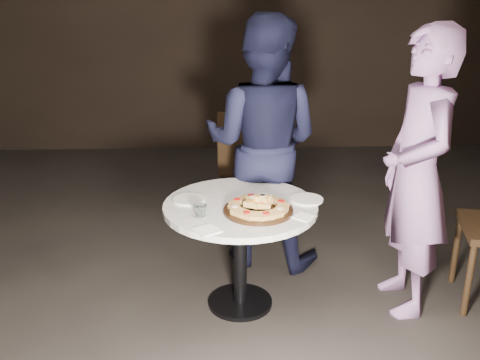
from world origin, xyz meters
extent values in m
plane|color=black|center=(0.00, 0.00, 0.00)|extent=(7.00, 7.00, 0.00)
cylinder|color=black|center=(-0.10, 0.09, 0.01)|extent=(0.48, 0.48, 0.03)
cylinder|color=black|center=(-0.10, 0.09, 0.34)|extent=(0.10, 0.10, 0.62)
cylinder|color=silver|center=(-0.10, 0.09, 0.66)|extent=(1.10, 1.10, 0.04)
cylinder|color=black|center=(0.00, -0.03, 0.68)|extent=(0.49, 0.49, 0.02)
cube|color=#B48745|center=(0.13, 0.00, 0.71)|extent=(0.09, 0.10, 0.04)
cylinder|color=red|center=(0.13, 0.00, 0.73)|extent=(0.05, 0.05, 0.01)
cube|color=#B48745|center=(0.11, 0.05, 0.71)|extent=(0.10, 0.10, 0.04)
cube|color=#B48745|center=(0.07, 0.08, 0.71)|extent=(0.10, 0.10, 0.04)
cylinder|color=beige|center=(0.07, 0.08, 0.73)|extent=(0.05, 0.05, 0.01)
cube|color=#B48745|center=(0.02, 0.10, 0.71)|extent=(0.10, 0.09, 0.04)
cube|color=#B48745|center=(-0.04, 0.10, 0.71)|extent=(0.09, 0.08, 0.04)
cylinder|color=red|center=(-0.04, 0.10, 0.73)|extent=(0.04, 0.04, 0.01)
cube|color=#B48745|center=(-0.08, 0.07, 0.71)|extent=(0.10, 0.10, 0.04)
cube|color=#B48745|center=(-0.12, 0.04, 0.71)|extent=(0.10, 0.11, 0.04)
cylinder|color=red|center=(-0.12, 0.04, 0.73)|extent=(0.05, 0.05, 0.01)
cube|color=#B48745|center=(-0.14, -0.01, 0.71)|extent=(0.07, 0.08, 0.04)
cube|color=#B48745|center=(-0.13, -0.07, 0.71)|extent=(0.09, 0.10, 0.04)
cylinder|color=beige|center=(-0.13, -0.07, 0.73)|extent=(0.05, 0.05, 0.01)
cube|color=#B48745|center=(-0.11, -0.11, 0.71)|extent=(0.10, 0.10, 0.04)
cube|color=#B48745|center=(-0.07, -0.15, 0.71)|extent=(0.11, 0.10, 0.04)
cylinder|color=red|center=(-0.07, -0.15, 0.73)|extent=(0.05, 0.05, 0.01)
cube|color=#B48745|center=(-0.02, -0.17, 0.71)|extent=(0.09, 0.08, 0.04)
cube|color=#B48745|center=(0.03, -0.16, 0.71)|extent=(0.10, 0.09, 0.04)
cylinder|color=red|center=(0.03, -0.16, 0.73)|extent=(0.05, 0.05, 0.01)
cube|color=#B48745|center=(0.08, -0.14, 0.71)|extent=(0.10, 0.10, 0.04)
cube|color=#B48745|center=(0.11, -0.10, 0.71)|extent=(0.10, 0.10, 0.04)
cylinder|color=beige|center=(0.11, -0.10, 0.73)|extent=(0.05, 0.05, 0.01)
cube|color=#B48745|center=(0.13, -0.05, 0.71)|extent=(0.08, 0.10, 0.04)
cube|color=#B48745|center=(0.03, -0.01, 0.73)|extent=(0.06, 0.08, 0.03)
cylinder|color=#2D6B1E|center=(0.03, -0.01, 0.75)|extent=(0.04, 0.04, 0.01)
cube|color=#B48745|center=(-0.03, 0.00, 0.73)|extent=(0.10, 0.08, 0.03)
cylinder|color=beige|center=(-0.03, 0.00, 0.75)|extent=(0.05, 0.05, 0.01)
cube|color=#B48745|center=(-0.04, -0.06, 0.73)|extent=(0.10, 0.09, 0.04)
cylinder|color=orange|center=(-0.04, -0.06, 0.75)|extent=(0.05, 0.05, 0.01)
cube|color=#B48745|center=(0.02, -0.07, 0.73)|extent=(0.09, 0.08, 0.03)
cylinder|color=red|center=(0.02, -0.07, 0.75)|extent=(0.04, 0.04, 0.01)
cube|color=#B48745|center=(0.03, -0.01, 0.73)|extent=(0.09, 0.06, 0.03)
cylinder|color=#2D6B1E|center=(0.03, -0.01, 0.75)|extent=(0.04, 0.04, 0.01)
cube|color=#B48745|center=(0.02, -0.05, 0.76)|extent=(0.10, 0.10, 0.03)
cylinder|color=beige|center=(0.02, -0.05, 0.78)|extent=(0.05, 0.05, 0.01)
cube|color=#B48745|center=(0.02, -0.04, 0.76)|extent=(0.08, 0.06, 0.03)
cylinder|color=beige|center=(0.02, -0.04, 0.78)|extent=(0.04, 0.04, 0.01)
cylinder|color=white|center=(-0.40, 0.15, 0.68)|extent=(0.20, 0.20, 0.01)
cylinder|color=white|center=(0.29, 0.13, 0.68)|extent=(0.25, 0.25, 0.01)
imported|color=silver|center=(-0.32, -0.08, 0.71)|extent=(0.09, 0.09, 0.07)
cube|color=white|center=(-0.28, -0.27, 0.68)|extent=(0.16, 0.16, 0.01)
cube|color=white|center=(0.24, -0.11, 0.68)|extent=(0.14, 0.14, 0.01)
cube|color=black|center=(0.07, 1.27, 0.49)|extent=(0.60, 0.60, 0.04)
cube|color=black|center=(-0.02, 1.06, 0.73)|extent=(0.44, 0.22, 0.49)
cylinder|color=black|center=(0.33, 1.38, 0.24)|extent=(0.05, 0.05, 0.49)
cylinder|color=black|center=(-0.03, 1.53, 0.24)|extent=(0.05, 0.05, 0.49)
cylinder|color=black|center=(0.17, 1.02, 0.24)|extent=(0.05, 0.05, 0.49)
cylinder|color=black|center=(-0.19, 1.17, 0.24)|extent=(0.05, 0.05, 0.49)
cylinder|color=black|center=(1.33, 0.31, 0.25)|extent=(0.05, 0.05, 0.50)
cylinder|color=black|center=(1.24, -0.08, 0.25)|extent=(0.05, 0.05, 0.50)
imported|color=black|center=(0.07, 0.70, 0.86)|extent=(1.00, 0.88, 1.72)
imported|color=#86639B|center=(0.91, 0.07, 0.85)|extent=(0.43, 0.64, 1.70)
camera|label=1|loc=(-0.20, -2.78, 1.87)|focal=40.00mm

